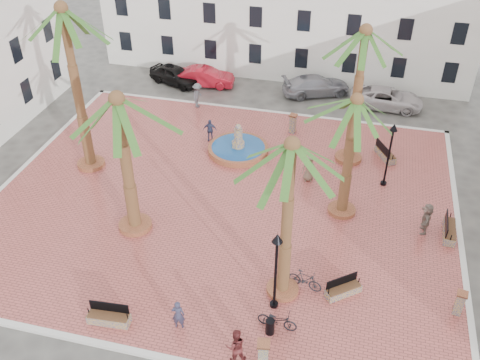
{
  "coord_description": "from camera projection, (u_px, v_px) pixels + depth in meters",
  "views": [
    {
      "loc": [
        6.9,
        -23.52,
        18.89
      ],
      "look_at": [
        1.0,
        0.0,
        1.6
      ],
      "focal_mm": 40.0,
      "sensor_mm": 36.0,
      "label": 1
    }
  ],
  "objects": [
    {
      "name": "pedestrian_fountain_b",
      "position": [
        210.0,
        130.0,
        35.61
      ],
      "size": [
        0.97,
        0.55,
        1.56
      ],
      "primitive_type": "imported",
      "rotation": [
        0.0,
        0.0,
        0.19
      ],
      "color": "#333956",
      "rests_on": "plaza"
    },
    {
      "name": "pedestrian_east",
      "position": [
        426.0,
        218.0,
        27.91
      ],
      "size": [
        0.63,
        1.7,
        1.8
      ],
      "primitive_type": "imported",
      "rotation": [
        0.0,
        0.0,
        -1.63
      ],
      "color": "gray",
      "rests_on": "plaza"
    },
    {
      "name": "palm_s",
      "position": [
        291.0,
        163.0,
        20.83
      ],
      "size": [
        4.87,
        4.87,
        8.37
      ],
      "color": "#A55836",
      "rests_on": "plaza"
    },
    {
      "name": "pedestrian_fountain_a",
      "position": [
        309.0,
        169.0,
        31.8
      ],
      "size": [
        0.9,
        0.67,
        1.66
      ],
      "primitive_type": "imported",
      "rotation": [
        0.0,
        0.0,
        0.19
      ],
      "color": "#77624E",
      "rests_on": "plaza"
    },
    {
      "name": "lamppost_e",
      "position": [
        391.0,
        144.0,
        30.3
      ],
      "size": [
        0.45,
        0.45,
        4.12
      ],
      "color": "black",
      "rests_on": "plaza"
    },
    {
      "name": "bollard_n",
      "position": [
        293.0,
        123.0,
        36.51
      ],
      "size": [
        0.58,
        0.58,
        1.37
      ],
      "rotation": [
        0.0,
        0.0,
        -0.21
      ],
      "color": "gray",
      "rests_on": "plaza"
    },
    {
      "name": "bench_ne",
      "position": [
        385.0,
        154.0,
        34.13
      ],
      "size": [
        1.44,
        1.95,
        1.01
      ],
      "rotation": [
        0.0,
        0.0,
        2.08
      ],
      "color": "gray",
      "rests_on": "plaza"
    },
    {
      "name": "palm_ne",
      "position": [
        364.0,
        47.0,
        29.79
      ],
      "size": [
        5.52,
        5.52,
        8.83
      ],
      "color": "#A55836",
      "rests_on": "plaza"
    },
    {
      "name": "kerb_w",
      "position": [
        23.0,
        168.0,
        33.43
      ],
      "size": [
        0.3,
        22.3,
        0.16
      ],
      "primitive_type": "cube",
      "color": "silver",
      "rests_on": "ground"
    },
    {
      "name": "fountain",
      "position": [
        238.0,
        148.0,
        34.72
      ],
      "size": [
        3.94,
        3.94,
        2.04
      ],
      "color": "#A55836",
      "rests_on": "plaza"
    },
    {
      "name": "kerb_s",
      "position": [
        152.0,
        355.0,
        22.17
      ],
      "size": [
        26.3,
        0.3,
        0.16
      ],
      "primitive_type": "cube",
      "color": "silver",
      "rests_on": "ground"
    },
    {
      "name": "litter_bin",
      "position": [
        270.0,
        327.0,
        22.81
      ],
      "size": [
        0.39,
        0.39,
        0.76
      ],
      "primitive_type": "cylinder",
      "color": "black",
      "rests_on": "plaza"
    },
    {
      "name": "plaza",
      "position": [
        223.0,
        199.0,
        30.86
      ],
      "size": [
        26.0,
        22.0,
        0.15
      ],
      "primitive_type": "cube",
      "color": "#B8524B",
      "rests_on": "ground"
    },
    {
      "name": "bicycle_a",
      "position": [
        277.0,
        320.0,
        23.01
      ],
      "size": [
        1.8,
        0.74,
        0.93
      ],
      "primitive_type": "imported",
      "rotation": [
        0.0,
        0.0,
        1.5
      ],
      "color": "black",
      "rests_on": "plaza"
    },
    {
      "name": "bollard_se",
      "position": [
        263.0,
        354.0,
        21.27
      ],
      "size": [
        0.59,
        0.59,
        1.43
      ],
      "rotation": [
        0.0,
        0.0,
        0.16
      ],
      "color": "gray",
      "rests_on": "plaza"
    },
    {
      "name": "bench_s",
      "position": [
        109.0,
        318.0,
        23.34
      ],
      "size": [
        1.92,
        0.72,
        0.99
      ],
      "rotation": [
        0.0,
        0.0,
        0.08
      ],
      "color": "gray",
      "rests_on": "plaza"
    },
    {
      "name": "pedestrian_north",
      "position": [
        197.0,
        95.0,
        39.45
      ],
      "size": [
        0.76,
        1.25,
        1.87
      ],
      "primitive_type": "imported",
      "rotation": [
        0.0,
        0.0,
        1.51
      ],
      "color": "#4F5055",
      "rests_on": "plaza"
    },
    {
      "name": "kerb_e",
      "position": [
        459.0,
        235.0,
        28.28
      ],
      "size": [
        0.3,
        22.3,
        0.16
      ],
      "primitive_type": "cube",
      "color": "silver",
      "rests_on": "ground"
    },
    {
      "name": "car_red",
      "position": [
        205.0,
        77.0,
        42.85
      ],
      "size": [
        4.73,
        2.08,
        1.51
      ],
      "primitive_type": "imported",
      "rotation": [
        0.0,
        0.0,
        1.68
      ],
      "color": "#B21324",
      "rests_on": "ground"
    },
    {
      "name": "lamppost_s",
      "position": [
        276.0,
        259.0,
        22.57
      ],
      "size": [
        0.47,
        0.47,
        4.31
      ],
      "color": "black",
      "rests_on": "plaza"
    },
    {
      "name": "car_black",
      "position": [
        175.0,
        75.0,
        43.14
      ],
      "size": [
        4.82,
        3.28,
        1.52
      ],
      "primitive_type": "imported",
      "rotation": [
        0.0,
        0.0,
        1.2
      ],
      "color": "black",
      "rests_on": "ground"
    },
    {
      "name": "bollard_e",
      "position": [
        460.0,
        303.0,
        23.53
      ],
      "size": [
        0.53,
        0.53,
        1.28
      ],
      "rotation": [
        0.0,
        0.0,
        -0.17
      ],
      "color": "gray",
      "rests_on": "plaza"
    },
    {
      "name": "cyclist_a",
      "position": [
        178.0,
        315.0,
        22.85
      ],
      "size": [
        0.62,
        0.46,
        1.55
      ],
      "primitive_type": "imported",
      "rotation": [
        0.0,
        0.0,
        3.31
      ],
      "color": "#31324C",
      "rests_on": "plaza"
    },
    {
      "name": "kerb_n",
      "position": [
        263.0,
        111.0,
        39.55
      ],
      "size": [
        26.3,
        0.3,
        0.16
      ],
      "primitive_type": "cube",
      "color": "silver",
      "rests_on": "ground"
    },
    {
      "name": "palm_sw",
      "position": [
        119.0,
        117.0,
        24.85
      ],
      "size": [
        5.75,
        5.75,
        8.04
      ],
      "color": "#A55836",
      "rests_on": "plaza"
    },
    {
      "name": "bicycle_b",
      "position": [
        305.0,
        280.0,
        24.88
      ],
      "size": [
        1.74,
        0.88,
        1.01
      ],
      "primitive_type": "imported",
      "rotation": [
        0.0,
        0.0,
        1.31
      ],
      "color": "black",
      "rests_on": "plaza"
    },
    {
      "name": "building_north",
      "position": [
        287.0,
        10.0,
        43.93
      ],
      "size": [
        30.4,
        7.4,
        9.5
      ],
      "color": "white",
      "rests_on": "ground"
    },
    {
      "name": "bench_se",
      "position": [
        343.0,
        290.0,
        24.69
      ],
      "size": [
        1.7,
        1.51,
        0.92
      ],
      "rotation": [
        0.0,
        0.0,
        0.67
      ],
      "color": "gray",
      "rests_on": "plaza"
    },
    {
      "name": "ground",
      "position": [
        223.0,
        200.0,
        30.9
      ],
      "size": [
        120.0,
        120.0,
        0.0
      ],
      "primitive_type": "plane",
      "color": "#56544F",
      "rests_on": "ground"
    },
    {
      "name": "palm_e",
      "position": [
        355.0,
        115.0,
        26.27
      ],
      "size": [
        5.03,
        5.03,
        7.27
      ],
      "color": "#A55836",
      "rests_on": "plaza"
    },
    {
      "name": "bench_e",
      "position": [
        449.0,
        231.0,
        28.03
      ],
      "size": [
        0.69,
        1.98,
        1.03
      ],
      "rotation": [
        0.0,
        0.0,
        1.52
      ],
      "color": "gray",
      "rests_on": "plaza"
    },
    {
      "name": "palm_nw",
      "position": [
        65.0,
        27.0,
        28.41
      ],
      "size": [
        5.53,
        5.53,
        10.28
      ],
      "color": "#A55836",
      "rests_on": "plaza"
    },
    {
      "name": "cyclist_b",
      "position": [
        236.0,
        346.0,
        21.41
      ],
      "size": [
        1.04,
        0.93,
        1.76
      ],
      "primitive_type": "imported",
      "rotation": [
        0.0,
        0.0,
        3.52
      ],
      "color": "#5A1E1F",
      "rests_on": "plaza"
    },
    {
      "name": "car_white",
      "position": [
        387.0,
        98.0,
        39.82
      ],
      "size": [
        5.38,
        2.54,
        1.49
      ],
      "primitive_type": "imported",
      "rotation": [
        0.0,
        0.0,
        1.56
      ],
      "color": "beige",
      "rests_on": "ground"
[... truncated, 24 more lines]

